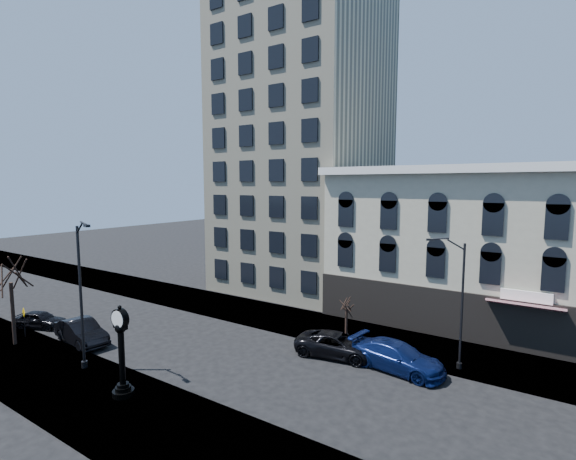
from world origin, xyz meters
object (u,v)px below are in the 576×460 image
Objects in this scene: car_near_a at (40,319)px; warning_sign at (24,317)px; street_lamp_near at (82,257)px; street_clock at (122,355)px; car_near_b at (81,332)px.

warning_sign is at bearing -163.61° from car_near_a.
street_lamp_near is at bearing 8.25° from warning_sign.
warning_sign is (-9.08, 0.63, -5.36)m from street_lamp_near.
street_clock is at bearing 7.02° from warning_sign.
warning_sign is at bearing 171.67° from street_clock.
car_near_b is at bearing 168.04° from street_lamp_near.
street_clock is 13.41m from warning_sign.
car_near_a is (-1.52, 1.76, -0.95)m from warning_sign.
warning_sign is 0.56× the size of car_near_a.
street_lamp_near is 12.57m from car_near_a.
street_lamp_near reaches higher than warning_sign.
street_lamp_near reaches higher than car_near_b.
street_lamp_near is at bearing -110.11° from car_near_b.
street_clock is 0.96× the size of car_near_b.
street_lamp_near is 10.57m from warning_sign.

